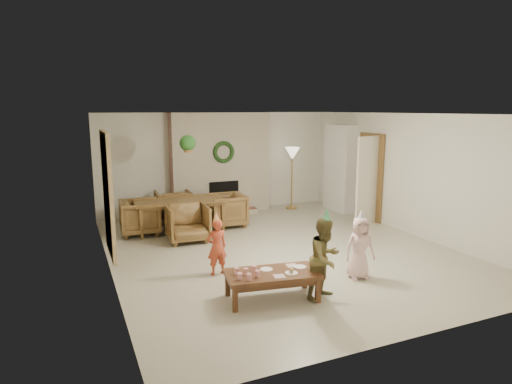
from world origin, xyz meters
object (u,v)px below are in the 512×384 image
child_red (217,247)px  dining_table (180,215)px  child_pink (360,248)px  dining_chair_far (173,206)px  dining_chair_right (226,210)px  dining_chair_near (188,223)px  dining_chair_left (140,217)px  coffee_table_top (272,274)px  child_plaid (325,258)px

child_red → dining_table: bearing=-94.8°
child_red → child_pink: size_ratio=0.93×
dining_table → dining_chair_far: 0.83m
dining_chair_right → child_red: size_ratio=0.90×
dining_chair_near → dining_chair_right: (1.08, 0.77, 0.00)m
dining_chair_far → dining_chair_left: bearing=45.0°
dining_chair_near → child_red: (-0.04, -1.93, 0.08)m
dining_chair_far → dining_chair_right: (0.99, -0.89, 0.00)m
dining_chair_far → coffee_table_top: size_ratio=0.64×
dining_chair_near → coffee_table_top: size_ratio=0.64×
child_red → child_plaid: 1.79m
child_red → child_plaid: (1.09, -1.42, 0.12)m
dining_chair_far → coffee_table_top: dining_chair_far is taller
dining_table → child_pink: bearing=-60.1°
dining_table → dining_chair_right: bearing=0.0°
child_plaid → child_pink: size_ratio=1.18×
child_plaid → child_pink: 0.98m
dining_chair_near → dining_chair_far: 1.66m
dining_chair_right → dining_table: bearing=-90.0°
dining_chair_right → child_red: (-1.12, -2.70, 0.08)m
dining_chair_near → dining_chair_right: size_ratio=1.00×
coffee_table_top → child_red: child_red is taller
dining_table → dining_chair_right: (1.04, -0.06, 0.03)m
dining_table → coffee_table_top: 3.95m
dining_chair_left → dining_table: bearing=-90.0°
dining_chair_near → child_red: bearing=-87.9°
dining_chair_near → dining_table: bearing=90.0°
dining_chair_far → dining_chair_near: bearing=90.0°
dining_chair_near → dining_chair_right: 1.33m
coffee_table_top → dining_chair_right: bearing=88.8°
dining_table → child_pink: (1.89, -3.77, 0.15)m
dining_chair_left → child_red: size_ratio=0.90×
dining_chair_far → child_plaid: bearing=104.1°
child_plaid → dining_table: bearing=83.2°
dining_chair_near → child_pink: (1.94, -2.94, 0.12)m
dining_chair_near → dining_chair_right: bearing=38.7°
dining_chair_right → dining_chair_near: bearing=-51.3°
coffee_table_top → dining_chair_far: bearing=102.5°
child_pink → child_red: bearing=165.3°
dining_chair_right → child_red: 2.93m
child_red → dining_chair_left: bearing=-78.2°
dining_chair_far → child_red: child_red is taller
dining_chair_right → child_pink: (0.86, -3.71, 0.12)m
dining_chair_left → dining_chair_right: bearing=-90.0°
coffee_table_top → child_pink: 1.59m
dining_chair_left → child_pink: child_pink is taller
coffee_table_top → child_red: (-0.40, 1.18, 0.09)m
dining_table → dining_chair_far: size_ratio=2.34×
child_red → child_pink: bearing=150.0°
dining_chair_far → dining_chair_left: size_ratio=1.00×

